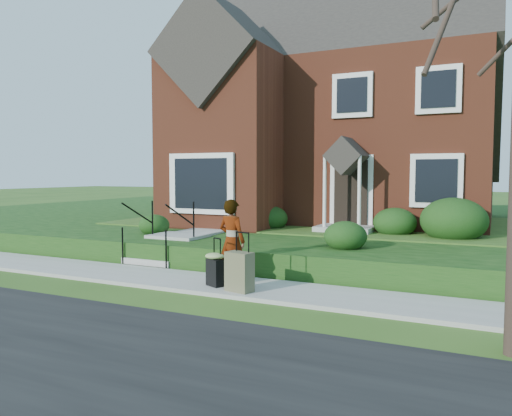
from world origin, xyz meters
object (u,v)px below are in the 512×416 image
Objects in this scene: front_steps at (168,244)px; suitcase_black at (215,267)px; woman at (232,241)px; suitcase_olive at (239,272)px.

front_steps is 2.11× the size of suitcase_black.
suitcase_black is at bearing 86.76° from woman.
suitcase_olive is at bearing 138.24° from woman.
woman is 0.70m from suitcase_black.
woman reaches higher than suitcase_olive.
front_steps is at bearing 165.80° from suitcase_black.
front_steps is 1.19× the size of woman.
suitcase_olive reaches higher than suitcase_black.
front_steps reaches higher than suitcase_olive.
woman is at bearing -30.66° from front_steps.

